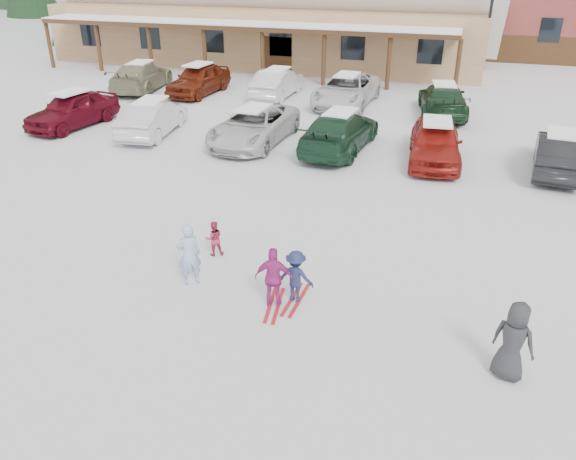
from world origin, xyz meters
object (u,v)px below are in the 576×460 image
(adult_skier, at_px, (189,255))
(child_magenta, at_px, (274,278))
(parked_car_8, at_px, (199,79))
(parked_car_9, at_px, (277,83))
(parked_car_2, at_px, (254,126))
(toddler_red, at_px, (214,238))
(parked_car_4, at_px, (435,142))
(lamp_post, at_px, (489,23))
(parked_car_5, at_px, (559,153))
(parked_car_10, at_px, (346,90))
(child_navy, at_px, (296,277))
(parked_car_11, at_px, (443,100))
(parked_car_0, at_px, (72,109))
(parked_car_7, at_px, (141,76))
(parked_car_3, at_px, (340,131))
(bystander_dark, at_px, (513,341))
(parked_car_1, at_px, (152,118))

(adult_skier, bearing_deg, child_magenta, 131.59)
(parked_car_8, bearing_deg, parked_car_9, 12.67)
(adult_skier, bearing_deg, parked_car_2, -118.15)
(toddler_red, bearing_deg, parked_car_4, -149.30)
(lamp_post, xyz_separation_m, toddler_red, (-6.57, -22.44, -2.89))
(child_magenta, height_order, parked_car_5, child_magenta)
(parked_car_8, height_order, parked_car_10, parked_car_8)
(adult_skier, height_order, child_navy, adult_skier)
(child_navy, relative_size, parked_car_4, 0.28)
(parked_car_5, xyz_separation_m, parked_car_10, (-8.87, 7.01, 0.04))
(parked_car_11, bearing_deg, parked_car_10, -14.35)
(child_navy, relative_size, child_magenta, 0.86)
(parked_car_9, xyz_separation_m, parked_car_11, (8.41, -1.12, -0.00))
(parked_car_0, distance_m, parked_car_4, 15.35)
(parked_car_7, bearing_deg, parked_car_3, 143.72)
(child_navy, height_order, child_magenta, child_magenta)
(adult_skier, bearing_deg, parked_car_0, -84.21)
(parked_car_9, relative_size, parked_car_11, 0.88)
(parked_car_8, bearing_deg, parked_car_7, -174.04)
(parked_car_4, bearing_deg, child_magenta, -108.94)
(bystander_dark, distance_m, parked_car_3, 12.99)
(parked_car_0, bearing_deg, parked_car_11, 33.06)
(child_magenta, xyz_separation_m, parked_car_0, (-12.63, 10.54, 0.04))
(toddler_red, height_order, parked_car_7, parked_car_7)
(child_navy, relative_size, bystander_dark, 0.78)
(child_navy, height_order, parked_car_5, parked_car_5)
(child_navy, xyz_separation_m, parked_car_0, (-13.02, 10.20, 0.14))
(parked_car_5, xyz_separation_m, parked_car_11, (-4.23, 6.49, 0.01))
(parked_car_0, relative_size, parked_car_9, 1.02)
(parked_car_5, relative_size, parked_car_7, 0.84)
(child_magenta, xyz_separation_m, parked_car_9, (-5.76, 18.19, 0.00))
(toddler_red, height_order, parked_car_2, parked_car_2)
(bystander_dark, relative_size, parked_car_5, 0.37)
(bystander_dark, distance_m, parked_car_5, 11.67)
(child_navy, distance_m, parked_car_1, 13.64)
(parked_car_7, bearing_deg, parked_car_2, 134.83)
(lamp_post, height_order, child_magenta, lamp_post)
(adult_skier, height_order, parked_car_3, adult_skier)
(child_magenta, height_order, parked_car_9, parked_car_9)
(child_magenta, bearing_deg, parked_car_2, -76.13)
(toddler_red, relative_size, parked_car_1, 0.21)
(parked_car_1, bearing_deg, parked_car_8, -87.34)
(adult_skier, distance_m, parked_car_2, 10.55)
(parked_car_2, bearing_deg, parked_car_8, 132.61)
(bystander_dark, bearing_deg, parked_car_4, -54.50)
(child_navy, xyz_separation_m, parked_car_10, (-2.38, 17.25, 0.13))
(child_navy, bearing_deg, parked_car_0, -35.76)
(parked_car_9, bearing_deg, parked_car_4, 140.08)
(child_navy, relative_size, parked_car_1, 0.28)
(parked_car_11, bearing_deg, lamp_post, -111.70)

